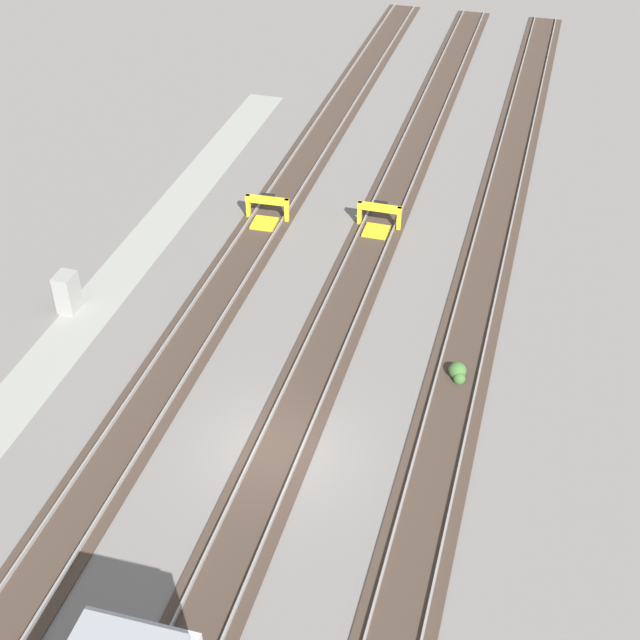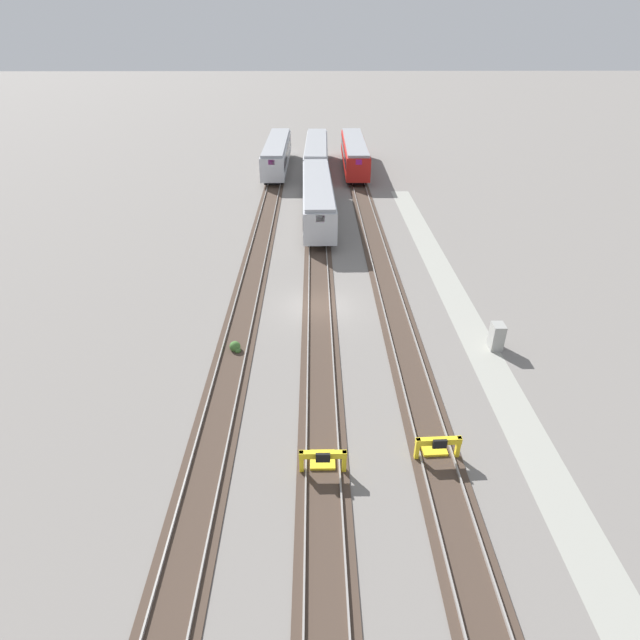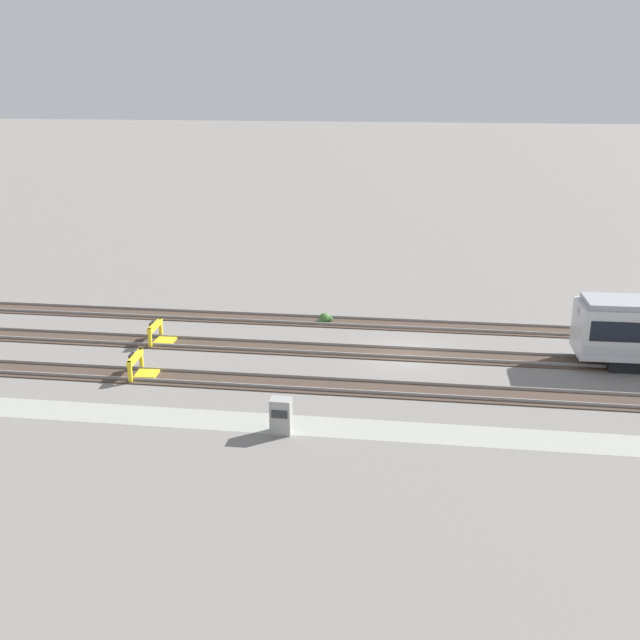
{
  "view_description": "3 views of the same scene",
  "coord_description": "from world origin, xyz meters",
  "px_view_note": "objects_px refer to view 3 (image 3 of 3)",
  "views": [
    {
      "loc": [
        19.29,
        6.85,
        20.77
      ],
      "look_at": [
        -4.82,
        0.0,
        1.8
      ],
      "focal_mm": 50.0,
      "sensor_mm": 36.0,
      "label": 1
    },
    {
      "loc": [
        -29.47,
        0.3,
        16.42
      ],
      "look_at": [
        -4.82,
        0.0,
        1.8
      ],
      "focal_mm": 28.0,
      "sensor_mm": 36.0,
      "label": 2
    },
    {
      "loc": [
        0.53,
        -39.24,
        15.01
      ],
      "look_at": [
        -4.82,
        0.0,
        1.8
      ],
      "focal_mm": 42.0,
      "sensor_mm": 36.0,
      "label": 3
    }
  ],
  "objects_px": {
    "bumper_stop_nearest_track": "(140,367)",
    "bumper_stop_near_inner_track": "(159,334)",
    "electrical_cabinet": "(281,416)",
    "weed_clump": "(325,318)"
  },
  "relations": [
    {
      "from": "electrical_cabinet",
      "to": "weed_clump",
      "type": "height_order",
      "value": "electrical_cabinet"
    },
    {
      "from": "bumper_stop_nearest_track",
      "to": "bumper_stop_near_inner_track",
      "type": "distance_m",
      "value": 5.04
    },
    {
      "from": "bumper_stop_nearest_track",
      "to": "electrical_cabinet",
      "type": "relative_size",
      "value": 1.26
    },
    {
      "from": "bumper_stop_nearest_track",
      "to": "bumper_stop_near_inner_track",
      "type": "xyz_separation_m",
      "value": [
        -0.72,
        4.99,
        0.0
      ]
    },
    {
      "from": "electrical_cabinet",
      "to": "weed_clump",
      "type": "distance_m",
      "value": 15.27
    },
    {
      "from": "bumper_stop_nearest_track",
      "to": "bumper_stop_near_inner_track",
      "type": "height_order",
      "value": "same"
    },
    {
      "from": "bumper_stop_nearest_track",
      "to": "weed_clump",
      "type": "xyz_separation_m",
      "value": [
        8.33,
        9.96,
        -0.27
      ]
    },
    {
      "from": "bumper_stop_nearest_track",
      "to": "weed_clump",
      "type": "height_order",
      "value": "bumper_stop_nearest_track"
    },
    {
      "from": "electrical_cabinet",
      "to": "bumper_stop_near_inner_track",
      "type": "bearing_deg",
      "value": 131.48
    },
    {
      "from": "weed_clump",
      "to": "electrical_cabinet",
      "type": "bearing_deg",
      "value": -89.8
    }
  ]
}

